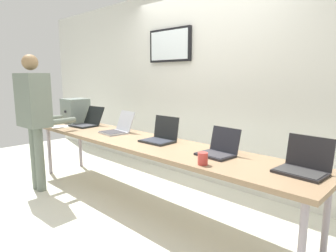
{
  "coord_description": "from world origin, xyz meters",
  "views": [
    {
      "loc": [
        2.36,
        -2.05,
        1.43
      ],
      "look_at": [
        0.21,
        0.19,
        0.9
      ],
      "focal_mm": 31.29,
      "sensor_mm": 36.0,
      "label": 1
    }
  ],
  "objects_px": {
    "equipment_box": "(76,111)",
    "laptop_station_4": "(304,165)",
    "laptop_station_0": "(88,122)",
    "laptop_station_3": "(219,149)",
    "person": "(34,110)",
    "laptop_station_1": "(118,128)",
    "laptop_station_2": "(161,136)",
    "workbench": "(143,144)",
    "coffee_mug": "(203,159)"
  },
  "relations": [
    {
      "from": "person",
      "to": "coffee_mug",
      "type": "distance_m",
      "value": 2.34
    },
    {
      "from": "laptop_station_2",
      "to": "laptop_station_3",
      "type": "distance_m",
      "value": 0.76
    },
    {
      "from": "coffee_mug",
      "to": "laptop_station_1",
      "type": "bearing_deg",
      "value": 167.98
    },
    {
      "from": "coffee_mug",
      "to": "equipment_box",
      "type": "bearing_deg",
      "value": 171.78
    },
    {
      "from": "equipment_box",
      "to": "laptop_station_0",
      "type": "height_order",
      "value": "equipment_box"
    },
    {
      "from": "laptop_station_2",
      "to": "person",
      "type": "xyz_separation_m",
      "value": [
        -1.46,
        -0.72,
        0.22
      ]
    },
    {
      "from": "workbench",
      "to": "laptop_station_4",
      "type": "distance_m",
      "value": 1.66
    },
    {
      "from": "equipment_box",
      "to": "coffee_mug",
      "type": "height_order",
      "value": "equipment_box"
    },
    {
      "from": "laptop_station_0",
      "to": "laptop_station_3",
      "type": "bearing_deg",
      "value": -0.41
    },
    {
      "from": "laptop_station_0",
      "to": "laptop_station_4",
      "type": "xyz_separation_m",
      "value": [
        2.93,
        0.01,
        -0.0
      ]
    },
    {
      "from": "laptop_station_2",
      "to": "laptop_station_4",
      "type": "xyz_separation_m",
      "value": [
        1.48,
        0.0,
        -0.0
      ]
    },
    {
      "from": "laptop_station_3",
      "to": "laptop_station_2",
      "type": "bearing_deg",
      "value": 178.02
    },
    {
      "from": "laptop_station_0",
      "to": "equipment_box",
      "type": "bearing_deg",
      "value": 173.43
    },
    {
      "from": "equipment_box",
      "to": "laptop_station_2",
      "type": "xyz_separation_m",
      "value": [
        1.86,
        -0.04,
        -0.12
      ]
    },
    {
      "from": "workbench",
      "to": "laptop_station_0",
      "type": "xyz_separation_m",
      "value": [
        -1.27,
        0.09,
        0.1
      ]
    },
    {
      "from": "laptop_station_0",
      "to": "person",
      "type": "relative_size",
      "value": 0.25
    },
    {
      "from": "laptop_station_0",
      "to": "laptop_station_1",
      "type": "relative_size",
      "value": 1.08
    },
    {
      "from": "laptop_station_1",
      "to": "coffee_mug",
      "type": "bearing_deg",
      "value": -12.02
    },
    {
      "from": "laptop_station_1",
      "to": "workbench",
      "type": "bearing_deg",
      "value": -8.45
    },
    {
      "from": "laptop_station_0",
      "to": "laptop_station_3",
      "type": "relative_size",
      "value": 1.3
    },
    {
      "from": "equipment_box",
      "to": "laptop_station_2",
      "type": "relative_size",
      "value": 1.05
    },
    {
      "from": "coffee_mug",
      "to": "laptop_station_3",
      "type": "bearing_deg",
      "value": 102.02
    },
    {
      "from": "laptop_station_2",
      "to": "coffee_mug",
      "type": "relative_size",
      "value": 3.51
    },
    {
      "from": "person",
      "to": "coffee_mug",
      "type": "xyz_separation_m",
      "value": [
        2.29,
        0.37,
        -0.24
      ]
    },
    {
      "from": "workbench",
      "to": "equipment_box",
      "type": "bearing_deg",
      "value": 175.29
    },
    {
      "from": "laptop_station_2",
      "to": "coffee_mug",
      "type": "xyz_separation_m",
      "value": [
        0.83,
        -0.35,
        -0.01
      ]
    },
    {
      "from": "equipment_box",
      "to": "laptop_station_4",
      "type": "relative_size",
      "value": 1.02
    },
    {
      "from": "laptop_station_0",
      "to": "coffee_mug",
      "type": "bearing_deg",
      "value": -8.51
    },
    {
      "from": "laptop_station_4",
      "to": "laptop_station_3",
      "type": "bearing_deg",
      "value": -177.78
    },
    {
      "from": "laptop_station_0",
      "to": "laptop_station_1",
      "type": "distance_m",
      "value": 0.72
    },
    {
      "from": "laptop_station_2",
      "to": "laptop_station_0",
      "type": "bearing_deg",
      "value": -179.58
    },
    {
      "from": "equipment_box",
      "to": "person",
      "type": "height_order",
      "value": "person"
    },
    {
      "from": "equipment_box",
      "to": "laptop_station_3",
      "type": "bearing_deg",
      "value": -1.37
    },
    {
      "from": "person",
      "to": "laptop_station_1",
      "type": "bearing_deg",
      "value": 43.71
    },
    {
      "from": "laptop_station_0",
      "to": "person",
      "type": "height_order",
      "value": "person"
    },
    {
      "from": "workbench",
      "to": "laptop_station_2",
      "type": "xyz_separation_m",
      "value": [
        0.18,
        0.1,
        0.1
      ]
    },
    {
      "from": "laptop_station_3",
      "to": "laptop_station_4",
      "type": "bearing_deg",
      "value": 2.22
    },
    {
      "from": "person",
      "to": "laptop_station_0",
      "type": "bearing_deg",
      "value": 89.01
    },
    {
      "from": "laptop_station_2",
      "to": "laptop_station_3",
      "type": "xyz_separation_m",
      "value": [
        0.76,
        -0.03,
        -0.01
      ]
    },
    {
      "from": "laptop_station_0",
      "to": "person",
      "type": "distance_m",
      "value": 0.75
    },
    {
      "from": "laptop_station_4",
      "to": "equipment_box",
      "type": "bearing_deg",
      "value": 179.4
    },
    {
      "from": "laptop_station_0",
      "to": "laptop_station_3",
      "type": "height_order",
      "value": "laptop_station_0"
    },
    {
      "from": "workbench",
      "to": "laptop_station_3",
      "type": "relative_size",
      "value": 11.77
    },
    {
      "from": "equipment_box",
      "to": "person",
      "type": "distance_m",
      "value": 0.86
    },
    {
      "from": "laptop_station_0",
      "to": "laptop_station_1",
      "type": "height_order",
      "value": "laptop_station_0"
    },
    {
      "from": "laptop_station_1",
      "to": "equipment_box",
      "type": "bearing_deg",
      "value": 177.14
    },
    {
      "from": "laptop_station_1",
      "to": "laptop_station_3",
      "type": "relative_size",
      "value": 1.2
    },
    {
      "from": "laptop_station_1",
      "to": "laptop_station_4",
      "type": "xyz_separation_m",
      "value": [
        2.2,
        0.02,
        -0.0
      ]
    },
    {
      "from": "laptop_station_3",
      "to": "coffee_mug",
      "type": "xyz_separation_m",
      "value": [
        0.07,
        -0.33,
        -0.01
      ]
    },
    {
      "from": "laptop_station_0",
      "to": "laptop_station_2",
      "type": "height_order",
      "value": "laptop_station_2"
    }
  ]
}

